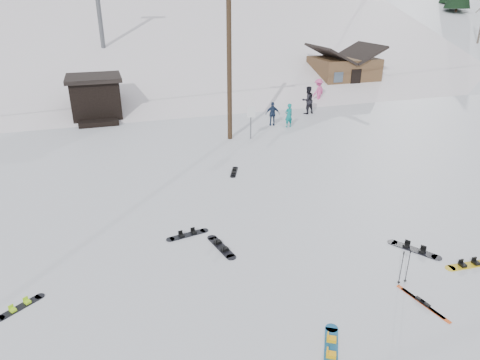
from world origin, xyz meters
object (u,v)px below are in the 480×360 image
object	(u,v)px
hero_skis	(423,303)
hero_snowboard	(331,348)
utility_pole	(229,53)
cabin	(343,72)

from	to	relation	value
hero_skis	hero_snowboard	bearing A→B (deg)	-177.79
hero_snowboard	hero_skis	bearing A→B (deg)	-47.67
utility_pole	hero_skis	xyz separation A→B (m)	(0.73, -15.11, -4.66)
cabin	hero_snowboard	xyz separation A→B (m)	(-15.34, -25.77, -1.45)
utility_pole	cabin	size ratio (longest dim) A/B	1.67
hero_snowboard	hero_skis	size ratio (longest dim) A/B	0.86
hero_snowboard	cabin	bearing A→B (deg)	-0.60
utility_pole	hero_snowboard	xyz separation A→B (m)	(-2.34, -15.77, -4.65)
hero_snowboard	hero_skis	world-z (taller)	hero_snowboard
cabin	hero_skis	size ratio (longest dim) A/B	3.18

